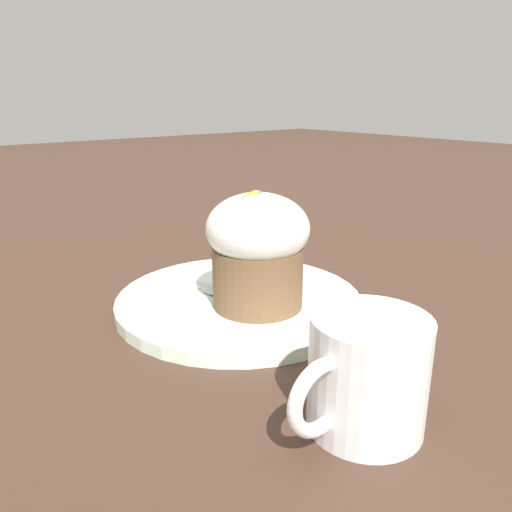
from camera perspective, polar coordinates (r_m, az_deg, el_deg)
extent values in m
plane|color=#3D281E|center=(0.52, -1.96, -5.80)|extent=(4.00, 4.00, 0.00)
cylinder|color=silver|center=(0.52, -1.96, -5.17)|extent=(0.25, 0.25, 0.01)
cylinder|color=brown|center=(0.48, 0.00, -2.42)|extent=(0.09, 0.09, 0.06)
ellipsoid|color=white|center=(0.47, 0.00, 3.14)|extent=(0.10, 0.10, 0.07)
cone|color=orange|center=(0.45, -0.96, 6.90)|extent=(0.02, 0.01, 0.01)
sphere|color=green|center=(0.46, 0.05, 7.05)|extent=(0.01, 0.01, 0.01)
cube|color=silver|center=(0.55, -8.78, -2.86)|extent=(0.04, 0.08, 0.00)
ellipsoid|color=silver|center=(0.52, -4.10, -3.78)|extent=(0.04, 0.05, 0.01)
cylinder|color=white|center=(0.34, 12.65, -12.95)|extent=(0.08, 0.08, 0.08)
torus|color=white|center=(0.31, 7.41, -15.75)|extent=(0.05, 0.01, 0.05)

